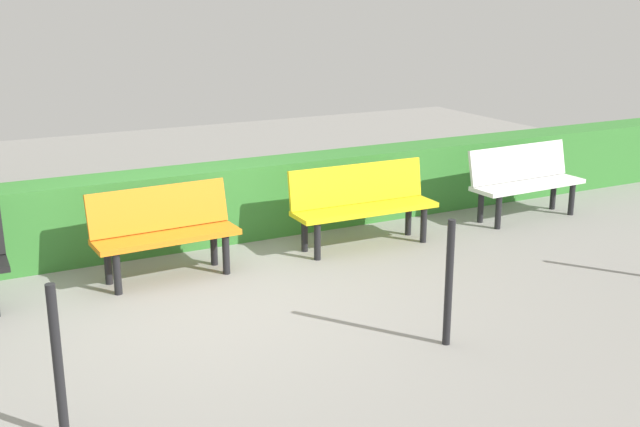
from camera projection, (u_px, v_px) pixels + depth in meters
ground_plane at (204, 301)px, 6.81m from camera, size 18.01×18.01×0.00m
bench_white at (524, 178)px, 9.24m from camera, size 1.49×0.53×0.86m
bench_yellow at (362, 201)px, 8.20m from camera, size 1.59×0.48×0.86m
bench_orange at (164, 229)px, 7.27m from camera, size 1.37×0.53×0.86m
hedge_row at (238, 200)px, 8.52m from camera, size 14.01×0.52×0.82m
railing_post_mid at (449, 283)px, 5.84m from camera, size 0.06×0.06×1.00m
railing_post_far at (58, 363)px, 4.57m from camera, size 0.06×0.06×1.00m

